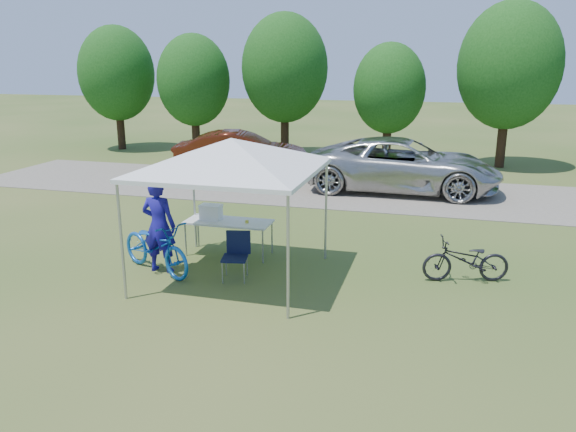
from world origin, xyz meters
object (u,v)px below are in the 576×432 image
at_px(sedan, 242,154).
at_px(folding_table, 229,223).
at_px(minivan, 403,165).
at_px(cyclist, 159,225).
at_px(bike_blue, 156,246).
at_px(cooler, 211,212).
at_px(folding_chair, 236,251).
at_px(bike_dark, 466,260).

bearing_deg(sedan, folding_table, -176.13).
height_order(folding_table, minivan, minivan).
height_order(cyclist, bike_blue, cyclist).
height_order(cooler, cyclist, cyclist).
distance_m(cyclist, sedan, 9.72).
bearing_deg(sedan, cyclist, 176.09).
relative_size(folding_table, sedan, 0.38).
xyz_separation_m(cooler, minivan, (3.57, 7.22, -0.06)).
relative_size(folding_chair, cooler, 2.01).
height_order(bike_blue, bike_dark, bike_blue).
relative_size(cooler, minivan, 0.08).
relative_size(cyclist, minivan, 0.31).
distance_m(folding_chair, cyclist, 1.65).
xyz_separation_m(bike_dark, sedan, (-7.63, 8.51, 0.39)).
height_order(folding_table, folding_chair, folding_chair).
bearing_deg(cooler, sedan, 105.56).
bearing_deg(sedan, folding_chair, -174.87).
relative_size(folding_chair, minivan, 0.15).
height_order(cooler, bike_blue, cooler).
relative_size(minivan, sedan, 1.26).
distance_m(minivan, sedan, 5.96).
bearing_deg(folding_chair, minivan, 61.77).
relative_size(folding_chair, bike_dark, 0.56).
xyz_separation_m(folding_table, cooler, (-0.40, 0.00, 0.21)).
bearing_deg(cyclist, sedan, -79.28).
xyz_separation_m(cooler, sedan, (-2.30, 8.26, -0.11)).
relative_size(folding_chair, cyclist, 0.48).
xyz_separation_m(cyclist, minivan, (4.13, 8.51, -0.09)).
distance_m(folding_table, sedan, 8.69).
distance_m(folding_chair, minivan, 8.83).
bearing_deg(cyclist, bike_dark, -169.52).
height_order(folding_chair, minivan, minivan).
height_order(cooler, bike_dark, cooler).
distance_m(cooler, sedan, 8.58).
xyz_separation_m(folding_table, bike_blue, (-1.02, -1.36, -0.18)).
distance_m(folding_chair, sedan, 10.07).
bearing_deg(bike_dark, cooler, -107.38).
relative_size(cooler, cyclist, 0.24).
distance_m(bike_dark, sedan, 11.44).
relative_size(cyclist, bike_blue, 0.93).
distance_m(cooler, bike_dark, 5.36).
relative_size(folding_table, cooler, 4.04).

